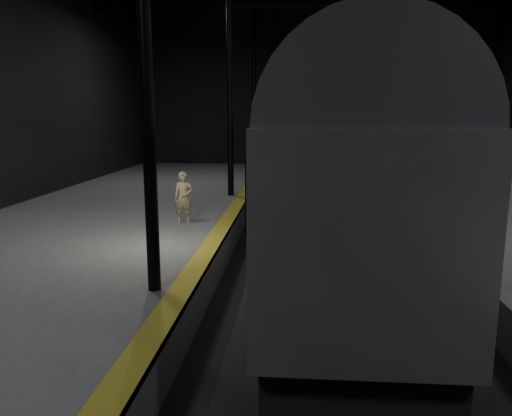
# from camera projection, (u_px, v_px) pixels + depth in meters

# --- Properties ---
(ground) EXTENTS (44.00, 44.00, 0.00)m
(ground) POSITION_uv_depth(u_px,v_px,m) (329.00, 278.00, 13.99)
(ground) COLOR black
(ground) RESTS_ON ground
(platform_left) EXTENTS (9.00, 43.80, 1.00)m
(platform_left) POSITION_uv_depth(u_px,v_px,m) (69.00, 254.00, 14.49)
(platform_left) COLOR #4F4F4D
(platform_left) RESTS_ON ground
(tactile_strip) EXTENTS (0.50, 43.80, 0.01)m
(tactile_strip) POSITION_uv_depth(u_px,v_px,m) (213.00, 241.00, 14.06)
(tactile_strip) COLOR olive
(tactile_strip) RESTS_ON platform_left
(track) EXTENTS (2.40, 43.00, 0.24)m
(track) POSITION_uv_depth(u_px,v_px,m) (329.00, 275.00, 13.98)
(track) COLOR #3F3328
(track) RESTS_ON ground
(train) EXTENTS (3.21, 21.50, 5.75)m
(train) POSITION_uv_depth(u_px,v_px,m) (325.00, 154.00, 16.58)
(train) COLOR #9A9CA1
(train) RESTS_ON ground
(woman) EXTENTS (0.67, 0.50, 1.68)m
(woman) POSITION_uv_depth(u_px,v_px,m) (184.00, 198.00, 16.19)
(woman) COLOR tan
(woman) RESTS_ON platform_left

